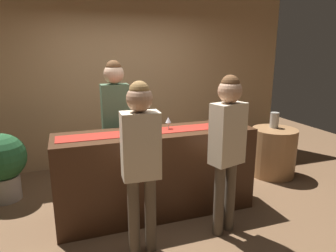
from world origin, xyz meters
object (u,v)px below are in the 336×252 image
customer_browsing (141,152)px  round_side_table (273,152)px  bartender (116,114)px  wine_bottle_clear (144,122)px  wine_bottle_green (225,117)px  vase_on_side_table (274,120)px  wine_glass_mid_counter (212,120)px  wine_glass_near_customer (168,120)px  potted_plant_tall (2,163)px  customer_sipping (227,140)px

customer_browsing → round_side_table: (2.39, 1.16, -0.64)m
bartender → wine_bottle_clear: bearing=111.5°
wine_bottle_green → vase_on_side_table: wine_bottle_green is taller
wine_glass_mid_counter → bartender: size_ratio=0.08×
wine_glass_near_customer → potted_plant_tall: size_ratio=0.16×
wine_bottle_clear → vase_on_side_table: bearing=14.2°
wine_bottle_clear → round_side_table: wine_bottle_clear is taller
wine_bottle_clear → customer_browsing: 0.71m
wine_glass_near_customer → customer_browsing: bearing=-125.6°
customer_sipping → vase_on_side_table: bearing=22.2°
customer_sipping → customer_browsing: size_ratio=1.02×
wine_bottle_green → potted_plant_tall: wine_bottle_green is taller
bartender → round_side_table: 2.52m
bartender → vase_on_side_table: bartender is taller
wine_glass_mid_counter → customer_browsing: size_ratio=0.09×
vase_on_side_table → customer_browsing: bearing=-153.1°
wine_glass_mid_counter → customer_browsing: customer_browsing is taller
wine_bottle_green → wine_glass_mid_counter: 0.20m
wine_glass_near_customer → customer_sipping: 0.78m
round_side_table → potted_plant_tall: size_ratio=0.83×
customer_sipping → potted_plant_tall: customer_sipping is taller
wine_bottle_clear → potted_plant_tall: bearing=150.3°
wine_glass_mid_counter → customer_sipping: bearing=-100.3°
wine_bottle_clear → round_side_table: bearing=12.5°
wine_glass_mid_counter → potted_plant_tall: (-2.42, 1.03, -0.60)m
wine_bottle_green → round_side_table: bearing=24.3°
customer_sipping → round_side_table: size_ratio=2.26×
wine_glass_near_customer → wine_bottle_clear: bearing=-172.7°
potted_plant_tall → wine_glass_mid_counter: bearing=-22.9°
bartender → vase_on_side_table: (2.44, -0.01, -0.26)m
customer_browsing → potted_plant_tall: (-1.43, 1.60, -0.50)m
wine_bottle_green → customer_sipping: customer_sipping is taller
wine_glass_mid_counter → customer_sipping: customer_sipping is taller
wine_bottle_green → customer_browsing: (-1.20, -0.62, -0.11)m
wine_bottle_clear → potted_plant_tall: (-1.63, 0.93, -0.61)m
wine_bottle_clear → bartender: (-0.22, 0.57, -0.00)m
bartender → wine_glass_mid_counter: bearing=147.2°
wine_glass_near_customer → customer_sipping: bearing=-59.9°
wine_glass_mid_counter → wine_glass_near_customer: bearing=164.7°
wine_bottle_green → customer_browsing: bearing=-152.6°
wine_glass_near_customer → round_side_table: size_ratio=0.19×
wine_bottle_clear → customer_sipping: bearing=-42.5°
wine_glass_mid_counter → customer_browsing: 1.16m
wine_bottle_clear → round_side_table: size_ratio=0.41×
wine_glass_mid_counter → bartender: (-1.01, 0.67, 0.01)m
wine_glass_mid_counter → potted_plant_tall: 2.70m
wine_bottle_green → bartender: (-1.21, 0.63, -0.00)m
bartender → round_side_table: (2.41, -0.09, -0.75)m
customer_browsing → vase_on_side_table: 2.73m
wine_bottle_green → potted_plant_tall: bearing=159.4°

